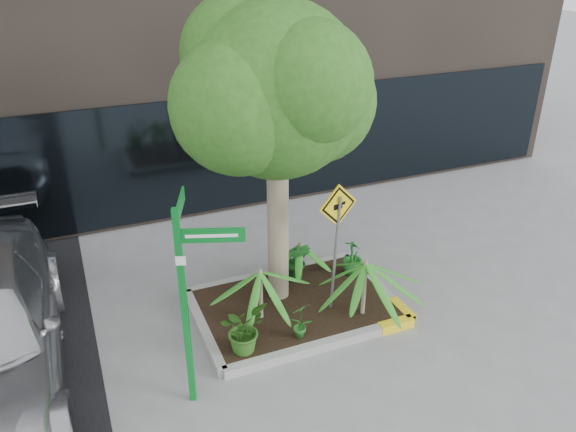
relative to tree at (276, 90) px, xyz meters
name	(u,v)px	position (x,y,z in m)	size (l,w,h in m)	color
ground	(291,323)	(-0.04, -0.67, -3.69)	(80.00, 80.00, 0.00)	gray
planter	(297,306)	(0.19, -0.39, -3.58)	(3.35, 2.36, 0.15)	#9E9E99
tree	(276,90)	(0.00, 0.00, 0.00)	(3.37, 2.99, 5.05)	gray
palm_front	(366,263)	(1.07, -1.05, -2.60)	(1.13, 1.13, 1.26)	gray
palm_left	(260,272)	(-0.50, -0.51, -2.68)	(1.03, 1.03, 1.15)	gray
palm_back	(300,245)	(0.59, 0.41, -2.90)	(0.76, 0.76, 0.85)	gray
shrub_a	(243,329)	(-1.02, -1.16, -3.16)	(0.68, 0.68, 0.75)	#2A5A19
shrub_b	(353,257)	(1.50, 0.10, -3.20)	(0.38, 0.38, 0.68)	#227127
shrub_c	(300,320)	(-0.12, -1.22, -3.22)	(0.34, 0.34, 0.64)	#225E1D
shrub_d	(298,261)	(0.49, 0.26, -3.14)	(0.44, 0.44, 0.79)	#18561D
street_sign_post	(188,287)	(-1.86, -1.67, -1.90)	(0.81, 1.03, 2.90)	#0B7C27
cattle_sign	(337,228)	(0.67, -0.78, -2.01)	(0.69, 0.19, 2.26)	slate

